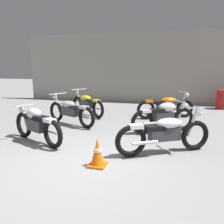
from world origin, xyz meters
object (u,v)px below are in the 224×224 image
Objects in this scene: motorcycle_left_row_1 at (70,111)px; motorcycle_right_row_0 at (165,133)px; motorcycle_left_row_2 at (87,103)px; motorcycle_right_row_1 at (164,116)px; oil_drum at (223,99)px; motorcycle_right_row_2 at (166,106)px; traffic_cone at (97,153)px; motorcycle_left_row_0 at (37,124)px.

motorcycle_left_row_1 is 1.05× the size of motorcycle_right_row_0.
motorcycle_left_row_2 reaches higher than motorcycle_right_row_1.
motorcycle_left_row_1 is 2.37× the size of oil_drum.
motorcycle_right_row_2 is 4.69m from traffic_cone.
motorcycle_right_row_0 is at bearing -86.41° from motorcycle_right_row_1.
motorcycle_left_row_0 reaches higher than traffic_cone.
motorcycle_right_row_1 is 2.88m from traffic_cone.
traffic_cone is at bearing -102.94° from motorcycle_right_row_2.
motorcycle_left_row_0 is at bearing 153.98° from traffic_cone.
motorcycle_right_row_0 is at bearing 40.59° from traffic_cone.
traffic_cone is at bearing -139.41° from motorcycle_right_row_0.
motorcycle_left_row_1 is 2.95m from motorcycle_right_row_1.
motorcycle_right_row_1 is at bearing 68.40° from traffic_cone.
motorcycle_left_row_2 is 2.99m from motorcycle_right_row_2.
motorcycle_right_row_0 is at bearing -30.20° from motorcycle_left_row_1.
motorcycle_right_row_1 is at bearing -117.40° from oil_drum.
motorcycle_left_row_0 is at bearing -89.07° from motorcycle_left_row_2.
motorcycle_right_row_1 is 0.86× the size of motorcycle_right_row_2.
oil_drum is (2.37, 2.65, -0.03)m from motorcycle_right_row_2.
motorcycle_right_row_0 reaches higher than oil_drum.
motorcycle_left_row_1 is at bearing 90.33° from motorcycle_left_row_0.
motorcycle_right_row_0 is 6.62m from oil_drum.
traffic_cone is (1.93, -4.34, -0.19)m from motorcycle_left_row_2.
motorcycle_right_row_1 is 2.02× the size of oil_drum.
motorcycle_right_row_0 is 3.57m from motorcycle_right_row_2.
traffic_cone is at bearing -66.03° from motorcycle_left_row_2.
motorcycle_right_row_0 is 1.55m from traffic_cone.
motorcycle_left_row_2 is at bearing 90.93° from motorcycle_left_row_0.
motorcycle_right_row_2 is at bearing -131.73° from oil_drum.
motorcycle_left_row_2 is at bearing 91.63° from motorcycle_left_row_1.
traffic_cone is at bearing -115.32° from oil_drum.
traffic_cone is (-1.06, -2.68, -0.20)m from motorcycle_right_row_1.
motorcycle_left_row_2 and motorcycle_right_row_2 have the same top height.
motorcycle_right_row_2 reaches higher than motorcycle_left_row_0.
motorcycle_left_row_2 reaches higher than oil_drum.
motorcycle_left_row_0 is 0.95× the size of motorcycle_right_row_0.
motorcycle_left_row_2 is 1.05× the size of motorcycle_right_row_1.
motorcycle_left_row_1 reaches higher than oil_drum.
motorcycle_left_row_2 is at bearing 113.97° from traffic_cone.
motorcycle_right_row_2 is at bearing 77.06° from traffic_cone.
traffic_cone is at bearing -26.02° from motorcycle_left_row_0.
motorcycle_right_row_0 is 3.56× the size of traffic_cone.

